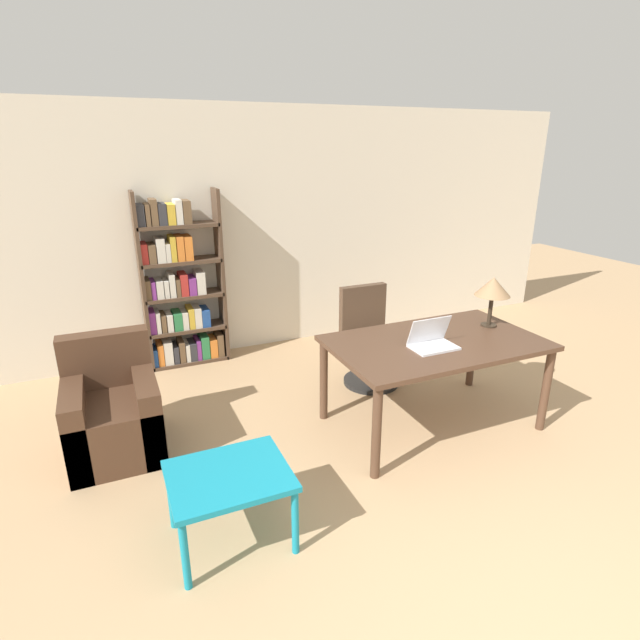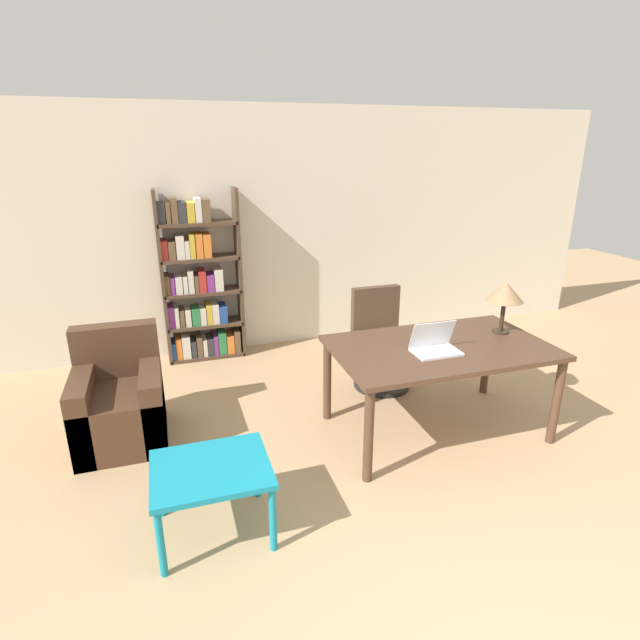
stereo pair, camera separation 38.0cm
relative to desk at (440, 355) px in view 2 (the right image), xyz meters
The scene contains 8 objects.
wall_back 2.52m from the desk, 104.54° to the left, with size 8.00×0.06×2.70m.
desk is the anchor object (origin of this frame).
laptop 0.20m from the desk, 139.95° to the right, with size 0.36×0.23×0.24m.
table_lamp 0.78m from the desk, ahead, with size 0.30×0.30×0.44m.
office_chair 0.99m from the desk, 95.16° to the left, with size 0.55×0.55×0.97m.
side_table_blue 2.02m from the desk, 161.53° to the right, with size 0.70×0.58×0.48m.
armchair 2.61m from the desk, 165.14° to the left, with size 0.67×0.76×0.90m.
bookshelf 2.77m from the desk, 128.39° to the left, with size 0.85×0.28×1.86m.
Camera 2 is at (-1.43, -1.04, 2.28)m, focal length 28.00 mm.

